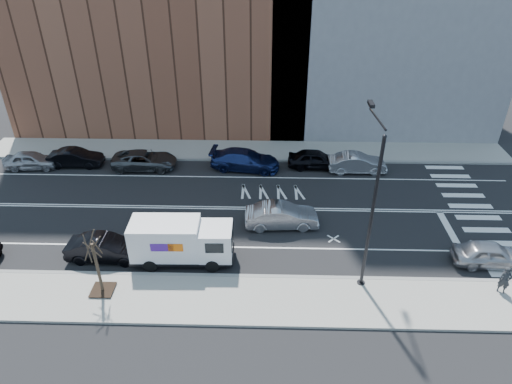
# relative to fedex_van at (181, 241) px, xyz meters

# --- Properties ---
(ground) EXTENTS (120.00, 120.00, 0.00)m
(ground) POSITION_rel_fedex_van_xyz_m (3.15, 5.60, -1.42)
(ground) COLOR black
(ground) RESTS_ON ground
(sidewalk_near) EXTENTS (44.00, 3.60, 0.15)m
(sidewalk_near) POSITION_rel_fedex_van_xyz_m (3.15, -3.20, -1.34)
(sidewalk_near) COLOR gray
(sidewalk_near) RESTS_ON ground
(sidewalk_far) EXTENTS (44.00, 3.60, 0.15)m
(sidewalk_far) POSITION_rel_fedex_van_xyz_m (3.15, 14.40, -1.34)
(sidewalk_far) COLOR gray
(sidewalk_far) RESTS_ON ground
(curb_near) EXTENTS (44.00, 0.25, 0.17)m
(curb_near) POSITION_rel_fedex_van_xyz_m (3.15, -1.40, -1.33)
(curb_near) COLOR gray
(curb_near) RESTS_ON ground
(curb_far) EXTENTS (44.00, 0.25, 0.17)m
(curb_far) POSITION_rel_fedex_van_xyz_m (3.15, 12.60, -1.33)
(curb_far) COLOR gray
(curb_far) RESTS_ON ground
(crosswalk) EXTENTS (3.00, 14.00, 0.01)m
(crosswalk) POSITION_rel_fedex_van_xyz_m (19.15, 5.60, -1.41)
(crosswalk) COLOR white
(crosswalk) RESTS_ON ground
(road_markings) EXTENTS (40.00, 8.60, 0.01)m
(road_markings) POSITION_rel_fedex_van_xyz_m (3.15, 5.60, -1.41)
(road_markings) COLOR white
(road_markings) RESTS_ON ground
(bldg_brick) EXTENTS (26.00, 10.00, 22.00)m
(bldg_brick) POSITION_rel_fedex_van_xyz_m (-4.85, 21.20, 9.58)
(bldg_brick) COLOR brown
(bldg_brick) RESTS_ON ground
(streetlight) EXTENTS (0.44, 4.02, 9.34)m
(streetlight) POSITION_rel_fedex_van_xyz_m (10.15, -1.31, 3.66)
(streetlight) COLOR black
(streetlight) RESTS_ON ground
(street_tree) EXTENTS (1.20, 1.20, 3.75)m
(street_tree) POSITION_rel_fedex_van_xyz_m (-3.85, -2.80, 0.03)
(street_tree) COLOR black
(street_tree) RESTS_ON ground
(fedex_van) EXTENTS (5.95, 2.20, 2.70)m
(fedex_van) POSITION_rel_fedex_van_xyz_m (0.00, 0.00, 0.00)
(fedex_van) COLOR black
(fedex_van) RESTS_ON ground
(far_parked_a) EXTENTS (4.24, 1.96, 1.40)m
(far_parked_a) POSITION_rel_fedex_van_xyz_m (-13.85, 10.97, -0.71)
(far_parked_a) COLOR #A0A0A4
(far_parked_a) RESTS_ON ground
(far_parked_b) EXTENTS (4.29, 1.55, 1.41)m
(far_parked_b) POSITION_rel_fedex_van_xyz_m (-10.45, 11.45, -0.71)
(far_parked_b) COLOR black
(far_parked_b) RESTS_ON ground
(far_parked_c) EXTENTS (5.12, 2.45, 1.41)m
(far_parked_c) POSITION_rel_fedex_van_xyz_m (-4.85, 11.22, -0.71)
(far_parked_c) COLOR #464A4D
(far_parked_c) RESTS_ON ground
(far_parked_d) EXTENTS (5.70, 2.90, 1.58)m
(far_parked_d) POSITION_rel_fedex_van_xyz_m (3.15, 11.31, -0.62)
(far_parked_d) COLOR navy
(far_parked_d) RESTS_ON ground
(far_parked_e) EXTENTS (4.44, 1.94, 1.49)m
(far_parked_e) POSITION_rel_fedex_van_xyz_m (8.75, 11.65, -0.67)
(far_parked_e) COLOR black
(far_parked_e) RESTS_ON ground
(far_parked_f) EXTENTS (4.53, 1.67, 1.48)m
(far_parked_f) POSITION_rel_fedex_van_xyz_m (11.95, 11.09, -0.68)
(far_parked_f) COLOR #ABACB0
(far_parked_f) RESTS_ON ground
(driving_sedan) EXTENTS (4.81, 1.94, 1.55)m
(driving_sedan) POSITION_rel_fedex_van_xyz_m (5.88, 3.63, -0.64)
(driving_sedan) COLOR #A1A2A6
(driving_sedan) RESTS_ON ground
(near_parked_rear_a) EXTENTS (4.57, 1.71, 1.49)m
(near_parked_rear_a) POSITION_rel_fedex_van_xyz_m (-4.49, 0.06, -0.67)
(near_parked_rear_a) COLOR black
(near_parked_rear_a) RESTS_ON ground
(near_parked_front) EXTENTS (4.32, 1.90, 1.45)m
(near_parked_front) POSITION_rel_fedex_van_xyz_m (17.86, 0.17, -0.69)
(near_parked_front) COLOR #B3B3B8
(near_parked_front) RESTS_ON ground
(pedestrian) EXTENTS (0.70, 0.58, 1.64)m
(pedestrian) POSITION_rel_fedex_van_xyz_m (17.55, -2.28, -0.45)
(pedestrian) COLOR black
(pedestrian) RESTS_ON sidewalk_near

